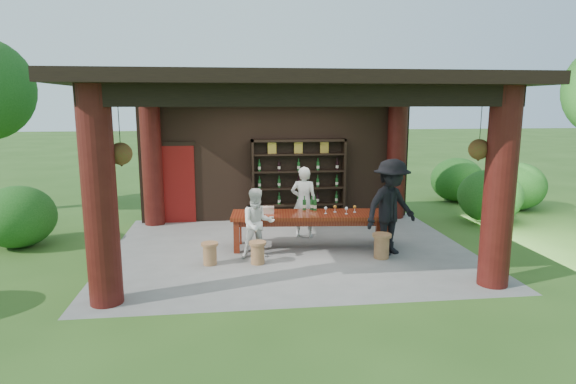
{
  "coord_description": "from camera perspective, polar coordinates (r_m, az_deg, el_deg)",
  "views": [
    {
      "loc": [
        -1.22,
        -9.66,
        3.03
      ],
      "look_at": [
        0.0,
        0.4,
        1.15
      ],
      "focal_mm": 30.0,
      "sensor_mm": 36.0,
      "label": 1
    }
  ],
  "objects": [
    {
      "name": "stool_near_right",
      "position": [
        9.74,
        11.03,
        -6.21
      ],
      "size": [
        0.38,
        0.38,
        0.49
      ],
      "rotation": [
        0.0,
        0.0,
        0.14
      ],
      "color": "brown",
      "rests_on": "ground"
    },
    {
      "name": "pavilion",
      "position": [
        10.2,
        -0.09,
        5.45
      ],
      "size": [
        7.5,
        6.0,
        3.6
      ],
      "color": "slate",
      "rests_on": "ground"
    },
    {
      "name": "wine_shelf",
      "position": [
        12.39,
        1.26,
        1.4
      ],
      "size": [
        2.42,
        0.37,
        2.13
      ],
      "color": "black",
      "rests_on": "ground"
    },
    {
      "name": "stool_far_left",
      "position": [
        9.31,
        -9.25,
        -7.15
      ],
      "size": [
        0.33,
        0.33,
        0.43
      ],
      "rotation": [
        0.0,
        0.0,
        0.41
      ],
      "color": "brown",
      "rests_on": "ground"
    },
    {
      "name": "tasting_table",
      "position": [
        10.16,
        2.66,
        -3.16
      ],
      "size": [
        3.37,
        1.14,
        0.75
      ],
      "rotation": [
        0.0,
        0.0,
        -0.09
      ],
      "color": "#5B180D",
      "rests_on": "ground"
    },
    {
      "name": "guest_woman",
      "position": [
        9.49,
        -3.62,
        -3.74
      ],
      "size": [
        0.75,
        0.62,
        1.4
      ],
      "primitive_type": "imported",
      "rotation": [
        0.0,
        0.0,
        0.15
      ],
      "color": "silver",
      "rests_on": "ground"
    },
    {
      "name": "shrubs",
      "position": [
        12.06,
        11.51,
        -1.57
      ],
      "size": [
        14.33,
        8.45,
        1.36
      ],
      "color": "#194C14",
      "rests_on": "ground"
    },
    {
      "name": "guest_man",
      "position": [
        9.87,
        12.1,
        -1.77
      ],
      "size": [
        1.44,
        1.19,
        1.94
      ],
      "primitive_type": "imported",
      "rotation": [
        0.0,
        0.0,
        0.45
      ],
      "color": "black",
      "rests_on": "ground"
    },
    {
      "name": "ground",
      "position": [
        10.2,
        0.27,
        -6.78
      ],
      "size": [
        90.0,
        90.0,
        0.0
      ],
      "primitive_type": "plane",
      "color": "#2D5119",
      "rests_on": "ground"
    },
    {
      "name": "stool_near_left",
      "position": [
        9.26,
        -3.62,
        -7.12
      ],
      "size": [
        0.33,
        0.33,
        0.43
      ],
      "rotation": [
        0.0,
        0.0,
        -0.27
      ],
      "color": "brown",
      "rests_on": "ground"
    },
    {
      "name": "table_bottles",
      "position": [
        10.39,
        2.67,
        -1.31
      ],
      "size": [
        0.3,
        0.15,
        0.31
      ],
      "color": "#194C1E",
      "rests_on": "tasting_table"
    },
    {
      "name": "table_glasses",
      "position": [
        10.18,
        6.24,
        -2.07
      ],
      "size": [
        0.7,
        0.26,
        0.15
      ],
      "color": "silver",
      "rests_on": "tasting_table"
    },
    {
      "name": "napkin_basket",
      "position": [
        10.1,
        -2.41,
        -2.14
      ],
      "size": [
        0.28,
        0.2,
        0.14
      ],
      "primitive_type": "cube",
      "rotation": [
        0.0,
        0.0,
        -0.09
      ],
      "color": "#BF6672",
      "rests_on": "tasting_table"
    },
    {
      "name": "trees",
      "position": [
        12.04,
        19.87,
        11.5
      ],
      "size": [
        21.29,
        11.16,
        4.8
      ],
      "color": "#3F2819",
      "rests_on": "ground"
    },
    {
      "name": "host",
      "position": [
        10.93,
        1.88,
        -1.2
      ],
      "size": [
        0.68,
        0.54,
        1.63
      ],
      "primitive_type": "imported",
      "rotation": [
        0.0,
        0.0,
        2.86
      ],
      "color": "silver",
      "rests_on": "ground"
    }
  ]
}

